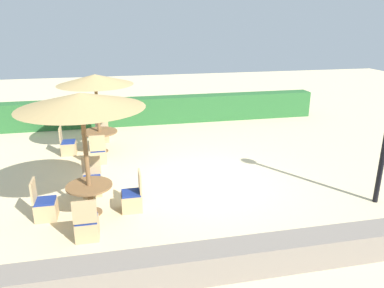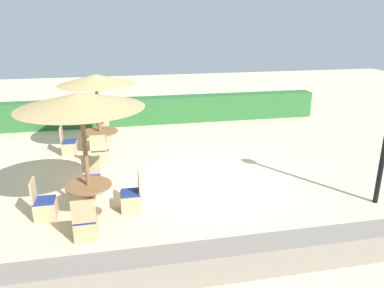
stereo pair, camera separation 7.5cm
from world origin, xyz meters
name	(u,v)px [view 1 (the left image)]	position (x,y,z in m)	size (l,w,h in m)	color
ground_plane	(197,183)	(0.00, 0.00, 0.00)	(40.00, 40.00, 0.00)	beige
hedge_row	(164,110)	(0.00, 6.23, 0.55)	(13.00, 0.70, 1.09)	#28602D
stone_border	(245,258)	(0.00, -3.79, 0.27)	(10.00, 0.56, 0.54)	slate
parasol_front_left	(81,101)	(-2.70, -1.12, 2.59)	(2.65, 2.65, 2.77)	brown
round_table_front_left	(90,191)	(-2.70, -1.12, 0.54)	(1.02, 1.02, 0.70)	brown
patio_chair_front_left_west	(45,208)	(-3.67, -1.14, 0.26)	(0.46, 0.46, 0.93)	tan
patio_chair_front_left_east	(132,199)	(-1.78, -1.14, 0.26)	(0.46, 0.46, 0.93)	tan
patio_chair_front_left_north	(92,184)	(-2.71, -0.10, 0.26)	(0.46, 0.46, 0.93)	tan
patio_chair_front_left_south	(87,227)	(-2.74, -2.14, 0.26)	(0.46, 0.46, 0.93)	tan
parasol_back_left	(95,80)	(-2.56, 3.07, 2.37)	(2.38, 2.38, 2.55)	brown
round_table_back_left	(100,135)	(-2.56, 3.07, 0.57)	(1.16, 1.16, 0.70)	brown
patio_chair_back_left_north	(102,134)	(-2.52, 4.17, 0.26)	(0.46, 0.46, 0.93)	tan
patio_chair_back_left_south	(99,155)	(-2.60, 2.05, 0.26)	(0.46, 0.46, 0.93)	tan
patio_chair_back_left_west	(68,147)	(-3.58, 3.02, 0.26)	(0.46, 0.46, 0.93)	tan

